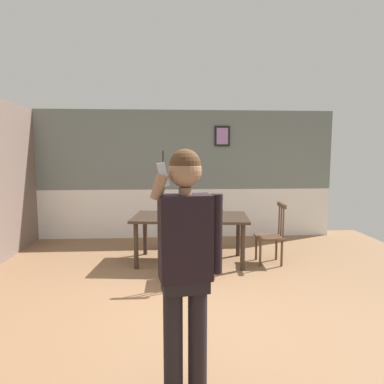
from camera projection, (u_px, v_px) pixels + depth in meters
The scene contains 6 objects.
ground_plane at pixel (200, 316), 3.64m from camera, with size 7.73×7.73×0.00m, color #846042.
room_back_partition at pixel (185, 177), 6.98m from camera, with size 6.09×0.17×2.60m.
dining_table at pixel (190, 221), 5.38m from camera, with size 1.89×1.13×0.75m.
chair_near_window at pixel (271, 235), 5.35m from camera, with size 0.44×0.44×0.96m.
chair_by_doorway at pixel (187, 249), 4.55m from camera, with size 0.43×0.43×0.97m.
person_figure at pixel (186, 256), 2.39m from camera, with size 0.52×0.26×1.77m.
Camera 1 is at (-0.30, -3.45, 1.74)m, focal length 31.69 mm.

